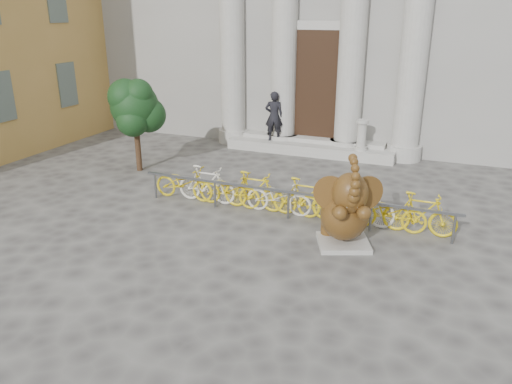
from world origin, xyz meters
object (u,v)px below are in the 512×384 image
at_px(bike_rack, 291,196).
at_px(tree, 135,107).
at_px(elephant_statue, 346,212).
at_px(pedestrian, 274,116).

bearing_deg(bike_rack, tree, 163.35).
height_order(elephant_statue, pedestrian, elephant_statue).
bearing_deg(pedestrian, tree, 37.72).
height_order(elephant_statue, bike_rack, elephant_statue).
distance_m(bike_rack, tree, 6.06).
distance_m(elephant_statue, bike_rack, 2.06).
bearing_deg(tree, pedestrian, 51.77).
bearing_deg(tree, bike_rack, -16.65).
relative_size(elephant_statue, tree, 0.74).
distance_m(elephant_statue, tree, 7.91).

